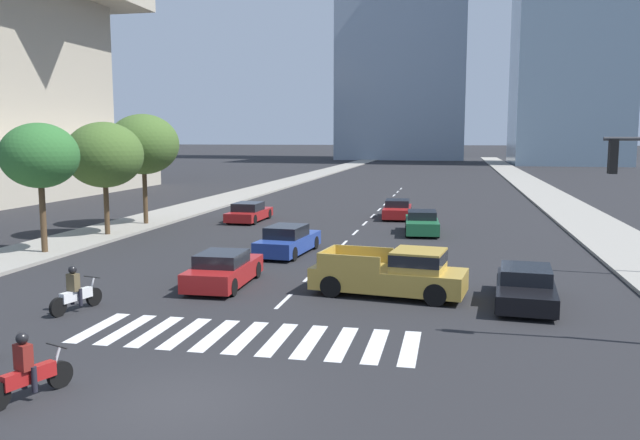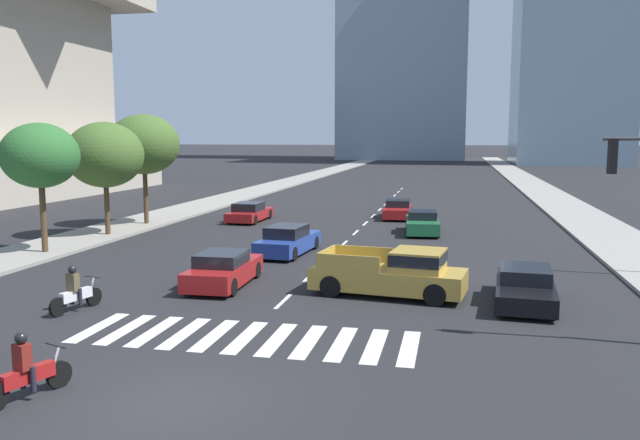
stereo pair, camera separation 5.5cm
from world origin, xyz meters
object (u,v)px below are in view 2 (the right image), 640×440
Objects in this scene: sedan_red_1 at (223,270)px; street_tree_third at (144,144)px; sedan_green_0 at (422,223)px; sedan_blue_2 at (288,241)px; sedan_red_3 at (249,213)px; street_tree_nearest at (40,156)px; street_tree_second at (105,155)px; motorcycle_third at (75,293)px; sedan_black_4 at (525,287)px; sedan_red_5 at (398,210)px; pickup_truck at (395,273)px; motorcycle_trailing at (27,373)px.

street_tree_third is (-10.41, 14.43, 4.42)m from sedan_red_1.
sedan_blue_2 is (-5.85, -7.84, 0.03)m from sedan_green_0.
street_tree_third reaches higher than sedan_red_3.
sedan_red_3 is 15.14m from street_tree_nearest.
street_tree_second is (-0.00, 5.61, -0.12)m from street_tree_nearest.
motorcycle_third is at bearing -63.54° from street_tree_second.
street_tree_third is at bearing -120.54° from sedan_black_4.
sedan_red_5 is (9.33, 3.62, 0.00)m from sedan_red_3.
sedan_green_0 is at bearing 14.00° from sedan_red_5.
sedan_red_1 is at bearing -87.44° from sedan_black_4.
street_tree_third is at bearing 146.73° from pickup_truck.
street_tree_third is (-0.00, 4.56, 0.52)m from street_tree_second.
sedan_green_0 is 1.00× the size of sedan_red_5.
motorcycle_third reaches higher than sedan_red_1.
motorcycle_trailing reaches higher than sedan_red_3.
motorcycle_third is 10.55m from pickup_truck.
street_tree_second reaches higher than motorcycle_third.
motorcycle_third is at bearing -19.68° from sedan_red_5.
motorcycle_trailing is at bearing -178.23° from sedan_blue_2.
pickup_truck is at bearing -86.99° from sedan_black_4.
sedan_black_4 is 0.71× the size of street_tree_third.
motorcycle_third reaches higher than sedan_black_4.
motorcycle_trailing reaches higher than sedan_black_4.
street_tree_third reaches higher than motorcycle_trailing.
street_tree_second is 0.91× the size of street_tree_third.
sedan_red_3 is at bearing 67.33° from street_tree_nearest.
sedan_green_0 is 15.58m from sedan_black_4.
street_tree_second is (-10.41, 9.87, 3.90)m from sedan_red_1.
sedan_green_0 is at bearing -13.24° from motorcycle_third.
sedan_red_5 is 23.06m from street_tree_nearest.
sedan_red_5 is at bearing -159.70° from sedan_black_4.
sedan_green_0 is at bearing 31.52° from street_tree_nearest.
sedan_green_0 reaches higher than sedan_red_3.
pickup_truck reaches higher than motorcycle_third.
sedan_black_4 is at bearing -26.88° from motorcycle_trailing.
sedan_red_1 is at bearing 17.96° from motorcycle_trailing.
sedan_blue_2 is 12.14m from street_tree_second.
motorcycle_third is 0.43× the size of sedan_black_4.
motorcycle_third is at bearing -175.54° from sedan_red_3.
motorcycle_trailing is 27.45m from street_tree_third.
street_tree_third reaches higher than motorcycle_third.
sedan_red_1 is at bearing -22.28° from street_tree_nearest.
sedan_red_3 is (-11.17, 17.97, -0.24)m from pickup_truck.
pickup_truck is 0.89× the size of street_tree_second.
sedan_red_1 is 0.74× the size of street_tree_nearest.
sedan_blue_2 is at bearing -15.43° from street_tree_second.
sedan_black_4 is (10.01, -7.17, -0.07)m from sedan_blue_2.
street_tree_third reaches higher than street_tree_nearest.
motorcycle_trailing is at bearing -68.28° from street_tree_third.
sedan_red_3 is 7.89m from street_tree_third.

